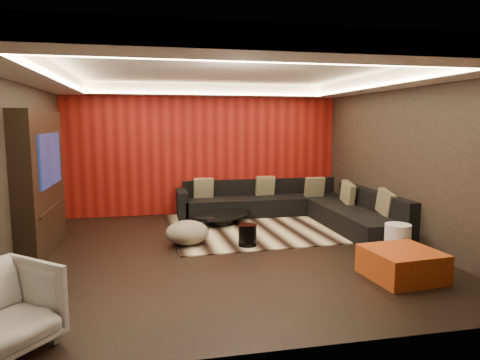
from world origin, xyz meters
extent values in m
cube|color=black|center=(0.00, 0.00, -0.01)|extent=(6.00, 6.00, 0.02)
cube|color=silver|center=(0.00, 0.00, 2.81)|extent=(6.00, 6.00, 0.02)
cube|color=black|center=(0.00, 3.01, 1.40)|extent=(6.00, 0.02, 2.80)
cube|color=black|center=(-3.01, 0.00, 1.40)|extent=(0.02, 6.00, 2.80)
cube|color=black|center=(3.01, 0.00, 1.40)|extent=(0.02, 6.00, 2.80)
cube|color=#6B0C0A|center=(0.00, 2.97, 1.40)|extent=(5.98, 0.05, 2.78)
cube|color=silver|center=(0.00, 2.70, 2.69)|extent=(6.00, 0.60, 0.22)
cube|color=silver|center=(0.00, -2.70, 2.69)|extent=(6.00, 0.60, 0.22)
cube|color=silver|center=(-2.70, 0.00, 2.69)|extent=(0.60, 4.80, 0.22)
cube|color=silver|center=(2.70, 0.00, 2.69)|extent=(0.60, 4.80, 0.22)
cube|color=#FFD899|center=(0.00, 2.36, 2.60)|extent=(4.80, 0.08, 0.04)
cube|color=#FFD899|center=(0.00, -2.36, 2.60)|extent=(4.80, 0.08, 0.04)
cube|color=#FFD899|center=(-2.36, 0.00, 2.60)|extent=(0.08, 4.80, 0.04)
cube|color=#FFD899|center=(2.36, 0.00, 2.60)|extent=(0.08, 4.80, 0.04)
cube|color=black|center=(-2.85, 0.60, 1.10)|extent=(0.30, 2.00, 2.20)
cube|color=black|center=(-2.69, 0.60, 1.45)|extent=(0.04, 1.30, 0.80)
cube|color=black|center=(-2.69, 0.60, 0.70)|extent=(0.04, 1.60, 0.04)
cube|color=beige|center=(1.14, 1.44, 0.01)|extent=(4.15, 3.20, 0.02)
cylinder|color=black|center=(0.16, 1.76, 0.13)|extent=(1.74, 1.74, 0.22)
cylinder|color=black|center=(0.34, 0.19, 0.20)|extent=(0.36, 0.36, 0.35)
ellipsoid|color=beige|center=(-0.61, 0.48, 0.22)|extent=(0.90, 0.90, 0.39)
cylinder|color=white|center=(2.48, -0.71, 0.24)|extent=(0.50, 0.50, 0.49)
cube|color=#AA5216|center=(1.99, -1.60, 0.19)|extent=(0.93, 0.93, 0.38)
imported|color=silver|center=(-2.50, -2.50, 0.38)|extent=(1.16, 1.15, 0.76)
cube|color=black|center=(1.25, 2.55, 0.20)|extent=(3.50, 0.90, 0.40)
cube|color=black|center=(1.25, 2.90, 0.57)|extent=(3.50, 0.20, 0.35)
cube|color=black|center=(2.55, 0.80, 0.20)|extent=(0.90, 2.60, 0.40)
cube|color=black|center=(2.90, 0.80, 0.57)|extent=(0.20, 2.60, 0.35)
cube|color=black|center=(-0.55, 2.55, 0.30)|extent=(0.20, 0.90, 0.60)
cube|color=beige|center=(2.67, 1.40, 0.62)|extent=(0.12, 0.50, 0.50)
cube|color=beige|center=(1.31, 2.72, 0.62)|extent=(0.42, 0.20, 0.44)
cube|color=beige|center=(2.83, 0.26, 0.62)|extent=(0.12, 0.50, 0.50)
cube|color=beige|center=(-0.07, 2.68, 0.62)|extent=(0.42, 0.20, 0.44)
cube|color=beige|center=(2.33, 2.31, 0.62)|extent=(0.42, 0.20, 0.44)
camera|label=1|loc=(-1.16, -6.41, 2.00)|focal=32.00mm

